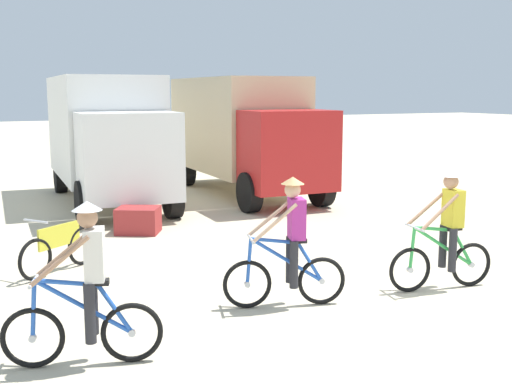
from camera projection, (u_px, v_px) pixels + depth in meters
ground_plane at (399, 299)px, 9.09m from camera, size 120.00×120.00×0.00m
box_truck_white_box at (107, 133)px, 16.70m from camera, size 2.78×6.88×3.35m
box_truck_tan_camper at (244, 129)px, 18.14m from camera, size 2.63×6.84×3.35m
cyclist_orange_shirt at (87, 290)px, 6.76m from camera, size 1.66×0.70×1.82m
cyclist_cowboy_hat at (289, 247)px, 8.65m from camera, size 1.67×0.69×1.82m
cyclist_near_camera at (446, 234)px, 9.42m from camera, size 1.71×0.55×1.82m
bicycle_spare at (60, 249)px, 10.35m from camera, size 1.44×1.05×0.97m
supply_crate at (138, 220)px, 13.25m from camera, size 1.09×1.02×0.55m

